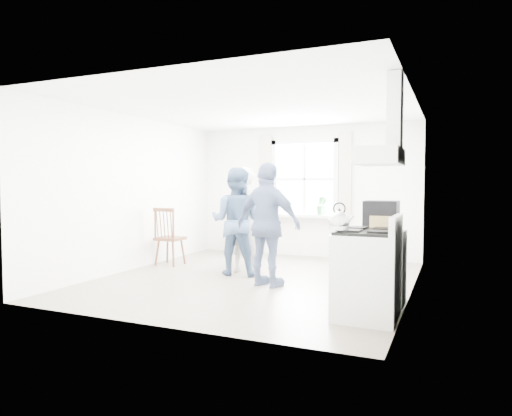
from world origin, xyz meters
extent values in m
cube|color=gray|center=(0.00, 0.00, -0.01)|extent=(4.62, 5.12, 0.02)
cube|color=white|center=(0.00, 2.52, 1.30)|extent=(4.62, 0.04, 2.64)
cube|color=white|center=(0.00, -2.52, 1.30)|extent=(4.62, 0.04, 2.64)
cube|color=white|center=(-2.27, 0.00, 1.30)|extent=(0.04, 5.12, 2.64)
cube|color=white|center=(2.27, 0.00, 1.30)|extent=(0.04, 5.12, 2.64)
cube|color=white|center=(0.00, 0.00, 2.61)|extent=(4.62, 5.12, 0.02)
cube|color=white|center=(0.00, 2.48, 1.55)|extent=(1.20, 0.02, 1.40)
cube|color=white|center=(0.00, 2.46, 2.29)|extent=(1.38, 0.09, 0.09)
cube|color=white|center=(0.00, 2.46, 0.81)|extent=(1.38, 0.09, 0.09)
cube|color=white|center=(-0.65, 2.46, 1.55)|extent=(0.09, 0.09, 1.58)
cube|color=white|center=(0.65, 2.46, 1.55)|extent=(0.09, 0.09, 1.58)
cube|color=white|center=(0.00, 2.38, 0.82)|extent=(1.38, 0.24, 0.06)
cube|color=beige|center=(-0.82, 2.44, 1.60)|extent=(0.24, 0.05, 1.70)
cube|color=beige|center=(0.82, 2.44, 1.60)|extent=(0.24, 0.05, 1.70)
cube|color=white|center=(2.02, -1.35, 1.74)|extent=(0.45, 0.76, 0.18)
cube|color=white|center=(2.17, -1.35, 2.21)|extent=(0.14, 0.30, 0.76)
cube|color=gray|center=(-1.40, 2.33, 0.40)|extent=(0.40, 0.30, 0.80)
cube|color=silver|center=(1.91, -1.35, 0.46)|extent=(0.65, 0.76, 0.92)
cube|color=black|center=(1.91, -1.35, 0.94)|extent=(0.61, 0.72, 0.03)
cube|color=silver|center=(2.20, -1.35, 1.02)|extent=(0.06, 0.76, 0.20)
cylinder|color=silver|center=(1.56, -1.35, 0.70)|extent=(0.02, 0.61, 0.02)
sphere|color=silver|center=(1.65, -1.56, 1.06)|extent=(0.22, 0.22, 0.22)
cylinder|color=silver|center=(1.65, -1.56, 0.99)|extent=(0.20, 0.20, 0.04)
torus|color=black|center=(1.65, -1.56, 1.19)|extent=(0.13, 0.07, 0.14)
cube|color=white|center=(1.98, -0.65, 0.45)|extent=(0.50, 0.55, 0.90)
cube|color=black|center=(1.95, -0.69, 0.99)|extent=(0.39, 0.35, 0.18)
cube|color=black|center=(1.95, -0.69, 1.17)|extent=(0.39, 0.35, 0.16)
cube|color=tan|center=(2.01, -0.83, 0.99)|extent=(0.32, 0.27, 0.18)
cube|color=#4F2B19|center=(-0.66, 0.86, 0.50)|extent=(0.58, 0.57, 0.06)
cube|color=#4F2B19|center=(-0.59, 0.67, 0.80)|extent=(0.44, 0.20, 0.60)
cylinder|color=#4F2B19|center=(-0.66, 0.86, 0.24)|extent=(0.04, 0.04, 0.48)
cube|color=#4F2B19|center=(-1.90, 0.54, 0.47)|extent=(0.44, 0.42, 0.05)
cube|color=#4F2B19|center=(-1.90, 0.35, 0.76)|extent=(0.42, 0.06, 0.57)
cylinder|color=#4F2B19|center=(-1.90, 0.54, 0.23)|extent=(0.04, 0.04, 0.45)
imported|color=silver|center=(-0.35, 0.40, 0.86)|extent=(0.65, 0.65, 1.73)
imported|color=#455E81|center=(-0.44, 0.23, 0.86)|extent=(0.94, 0.94, 1.71)
imported|color=navy|center=(0.35, -0.36, 0.88)|extent=(1.22, 1.22, 1.76)
imported|color=#2E6831|center=(0.37, 2.36, 1.03)|extent=(0.22, 0.22, 0.36)
camera|label=1|loc=(2.75, -6.29, 1.45)|focal=32.00mm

